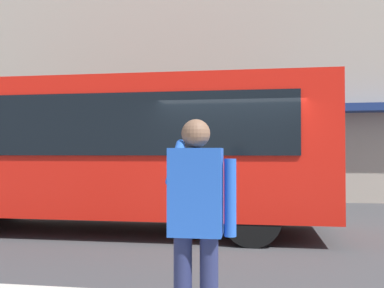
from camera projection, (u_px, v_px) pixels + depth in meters
The scene contains 4 objects.
ground_plane at pixel (233, 240), 7.80m from camera, with size 60.00×60.00×0.00m, color #38383A.
building_facade_far at pixel (245, 25), 14.64m from camera, with size 28.00×1.55×12.00m.
red_bus at pixel (105, 149), 8.81m from camera, with size 9.05×2.54×3.08m.
pedestrian_photographer at pixel (196, 213), 3.23m from camera, with size 0.53×0.52×1.70m.
Camera 1 is at (-0.46, 7.86, 1.59)m, focal length 39.96 mm.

